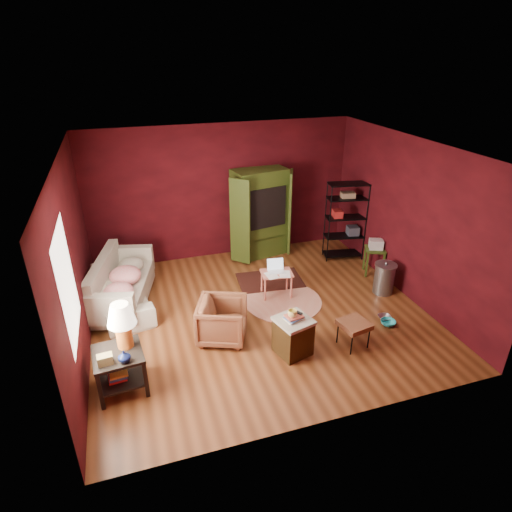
% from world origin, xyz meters
% --- Properties ---
extents(room, '(5.54, 5.04, 2.84)m').
position_xyz_m(room, '(-0.04, -0.01, 1.40)').
color(room, brown).
rests_on(room, ground).
extents(sofa, '(0.85, 2.00, 0.76)m').
position_xyz_m(sofa, '(-2.23, 0.99, 0.38)').
color(sofa, '#B0A998').
rests_on(sofa, ground).
extents(armchair, '(0.88, 0.91, 0.73)m').
position_xyz_m(armchair, '(-0.77, -0.49, 0.37)').
color(armchair, black).
rests_on(armchair, ground).
extents(pet_bowl_steel, '(0.22, 0.08, 0.22)m').
position_xyz_m(pet_bowl_steel, '(1.95, -0.81, 0.11)').
color(pet_bowl_steel, '#B7B9BE').
rests_on(pet_bowl_steel, ground).
extents(pet_bowl_turquoise, '(0.25, 0.09, 0.25)m').
position_xyz_m(pet_bowl_turquoise, '(1.91, -0.98, 0.12)').
color(pet_bowl_turquoise, '#29B5C0').
rests_on(pet_bowl_turquoise, ground).
extents(vase, '(0.21, 0.21, 0.16)m').
position_xyz_m(vase, '(-2.22, -1.35, 0.67)').
color(vase, '#0D1744').
rests_on(vase, side_table).
extents(mug, '(0.16, 0.14, 0.13)m').
position_xyz_m(mug, '(0.11, -1.16, 0.72)').
color(mug, '#F2DC76').
rests_on(mug, hamper).
extents(side_table, '(0.68, 0.68, 1.23)m').
position_xyz_m(side_table, '(-2.25, -1.09, 0.74)').
color(side_table, black).
rests_on(side_table, ground).
extents(sofa_cushions, '(1.22, 2.06, 0.81)m').
position_xyz_m(sofa_cushions, '(-2.23, 1.00, 0.40)').
color(sofa_cushions, '#B0A998').
rests_on(sofa_cushions, sofa).
extents(hamper, '(0.59, 0.59, 0.68)m').
position_xyz_m(hamper, '(0.14, -1.14, 0.31)').
color(hamper, '#3C250E').
rests_on(hamper, ground).
extents(footstool, '(0.48, 0.48, 0.42)m').
position_xyz_m(footstool, '(1.08, -1.27, 0.36)').
color(footstool, black).
rests_on(footstool, ground).
extents(rug_round, '(1.82, 1.82, 0.01)m').
position_xyz_m(rug_round, '(0.52, 0.22, 0.01)').
color(rug_round, beige).
rests_on(rug_round, ground).
extents(rug_oriental, '(1.30, 0.93, 0.01)m').
position_xyz_m(rug_oriental, '(0.54, 1.00, 0.02)').
color(rug_oriental, '#441812').
rests_on(rug_oriental, ground).
extents(laptop_desk, '(0.60, 0.49, 0.69)m').
position_xyz_m(laptop_desk, '(0.47, 0.47, 0.42)').
color(laptop_desk, '#E97E6A').
rests_on(laptop_desk, ground).
extents(tv_armoire, '(1.46, 0.95, 1.89)m').
position_xyz_m(tv_armoire, '(0.74, 2.23, 0.98)').
color(tv_armoire, '#354614').
rests_on(tv_armoire, ground).
extents(wire_shelving, '(0.86, 0.50, 1.66)m').
position_xyz_m(wire_shelving, '(2.39, 1.51, 0.91)').
color(wire_shelving, black).
rests_on(wire_shelving, ground).
extents(small_stand, '(0.48, 0.48, 0.74)m').
position_xyz_m(small_stand, '(2.62, 0.66, 0.55)').
color(small_stand, '#354614').
rests_on(small_stand, ground).
extents(trash_can, '(0.53, 0.53, 0.63)m').
position_xyz_m(trash_can, '(2.40, -0.04, 0.29)').
color(trash_can, gray).
rests_on(trash_can, ground).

